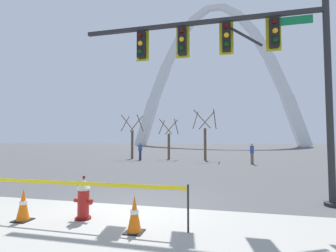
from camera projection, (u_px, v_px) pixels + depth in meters
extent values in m
plane|color=#474749|center=(135.00, 205.00, 6.93)|extent=(240.00, 240.00, 0.00)
cylinder|color=#5E0F0D|center=(83.00, 218.00, 5.69)|extent=(0.36, 0.36, 0.05)
cylinder|color=maroon|center=(83.00, 203.00, 5.70)|extent=(0.26, 0.26, 0.62)
cylinder|color=#B7B7BC|center=(84.00, 189.00, 5.72)|extent=(0.30, 0.30, 0.04)
cone|color=#B7B7BC|center=(84.00, 183.00, 5.73)|extent=(0.30, 0.30, 0.22)
cylinder|color=#5E0F0D|center=(84.00, 177.00, 5.74)|extent=(0.06, 0.06, 0.06)
cylinder|color=maroon|center=(77.00, 200.00, 5.75)|extent=(0.10, 0.09, 0.09)
cylinder|color=maroon|center=(90.00, 201.00, 5.67)|extent=(0.10, 0.09, 0.09)
cylinder|color=maroon|center=(88.00, 203.00, 5.90)|extent=(0.13, 0.14, 0.13)
cylinder|color=#5E0F0D|center=(90.00, 202.00, 5.97)|extent=(0.15, 0.03, 0.15)
cylinder|color=#232326|center=(188.00, 209.00, 4.88)|extent=(0.04, 0.04, 0.94)
cube|color=yellow|center=(64.00, 183.00, 5.56)|extent=(5.64, 0.05, 0.08)
cube|color=black|center=(134.00, 232.00, 4.86)|extent=(0.36, 0.36, 0.03)
cone|color=orange|center=(134.00, 213.00, 4.88)|extent=(0.28, 0.28, 0.70)
cylinder|color=white|center=(134.00, 211.00, 4.88)|extent=(0.17, 0.17, 0.08)
cube|color=black|center=(23.00, 220.00, 5.56)|extent=(0.36, 0.36, 0.03)
cone|color=orange|center=(23.00, 204.00, 5.58)|extent=(0.28, 0.28, 0.70)
cylinder|color=white|center=(23.00, 202.00, 5.58)|extent=(0.17, 0.17, 0.08)
cylinder|color=#232326|center=(329.00, 98.00, 6.98)|extent=(0.18, 0.18, 6.00)
cylinder|color=#232326|center=(333.00, 204.00, 6.81)|extent=(0.44, 0.44, 0.10)
cube|color=#232326|center=(194.00, 23.00, 7.98)|extent=(7.60, 0.12, 0.12)
cylinder|color=#232326|center=(244.00, 35.00, 7.61)|extent=(1.11, 0.08, 0.81)
cube|color=black|center=(274.00, 32.00, 7.41)|extent=(0.26, 0.24, 0.90)
cube|color=gold|center=(273.00, 34.00, 7.54)|extent=(0.44, 0.03, 1.04)
sphere|color=#360606|center=(275.00, 21.00, 7.30)|extent=(0.16, 0.16, 0.16)
sphere|color=orange|center=(275.00, 31.00, 7.28)|extent=(0.16, 0.16, 0.16)
sphere|color=black|center=(275.00, 40.00, 7.27)|extent=(0.16, 0.16, 0.16)
cube|color=black|center=(226.00, 37.00, 7.72)|extent=(0.26, 0.24, 0.90)
cube|color=gold|center=(226.00, 39.00, 7.86)|extent=(0.44, 0.03, 1.04)
sphere|color=#360606|center=(226.00, 26.00, 7.61)|extent=(0.16, 0.16, 0.16)
sphere|color=orange|center=(226.00, 35.00, 7.60)|extent=(0.16, 0.16, 0.16)
sphere|color=black|center=(227.00, 44.00, 7.58)|extent=(0.16, 0.16, 0.16)
cube|color=black|center=(182.00, 41.00, 8.04)|extent=(0.26, 0.24, 0.90)
cube|color=gold|center=(183.00, 43.00, 8.18)|extent=(0.44, 0.03, 1.04)
sphere|color=#360606|center=(182.00, 31.00, 7.93)|extent=(0.16, 0.16, 0.16)
sphere|color=orange|center=(182.00, 39.00, 7.92)|extent=(0.16, 0.16, 0.16)
sphere|color=black|center=(182.00, 48.00, 7.90)|extent=(0.16, 0.16, 0.16)
cube|color=black|center=(142.00, 45.00, 8.36)|extent=(0.26, 0.24, 0.90)
cube|color=gold|center=(143.00, 46.00, 8.49)|extent=(0.44, 0.03, 1.04)
sphere|color=#360606|center=(140.00, 35.00, 8.25)|extent=(0.16, 0.16, 0.16)
sphere|color=orange|center=(140.00, 43.00, 8.23)|extent=(0.16, 0.16, 0.16)
sphere|color=black|center=(140.00, 51.00, 8.22)|extent=(0.16, 0.16, 0.16)
cube|color=#0F6638|center=(296.00, 20.00, 7.27)|extent=(0.90, 0.04, 0.24)
cube|color=silver|center=(147.00, 124.00, 75.91)|extent=(7.02, 2.92, 14.58)
cube|color=silver|center=(160.00, 83.00, 75.64)|extent=(6.68, 2.61, 11.93)
cube|color=silver|center=(173.00, 52.00, 75.22)|extent=(6.30, 2.30, 9.32)
cube|color=silver|center=(187.00, 29.00, 74.65)|extent=(5.85, 2.00, 6.75)
cube|color=silver|center=(201.00, 14.00, 73.92)|extent=(5.21, 1.69, 4.20)
cube|color=silver|center=(215.00, 8.00, 73.04)|extent=(4.31, 1.38, 1.38)
cube|color=silver|center=(230.00, 11.00, 72.02)|extent=(5.21, 1.69, 4.20)
cube|color=silver|center=(245.00, 23.00, 70.83)|extent=(5.85, 2.00, 6.75)
cube|color=silver|center=(261.00, 45.00, 69.50)|extent=(6.30, 2.30, 9.32)
cube|color=silver|center=(278.00, 77.00, 68.02)|extent=(6.68, 2.61, 11.93)
cube|color=silver|center=(296.00, 121.00, 66.38)|extent=(7.02, 2.92, 14.58)
cylinder|color=brown|center=(132.00, 145.00, 24.03)|extent=(0.24, 0.24, 2.70)
cylinder|color=brown|center=(125.00, 124.00, 24.50)|extent=(0.37, 1.45, 1.62)
cylinder|color=brown|center=(140.00, 123.00, 23.88)|extent=(0.23, 1.47, 1.62)
cylinder|color=brown|center=(136.00, 124.00, 24.94)|extent=(1.47, 0.23, 1.62)
cylinder|color=brown|center=(127.00, 123.00, 23.39)|extent=(1.45, 0.40, 1.62)
cylinder|color=brown|center=(169.00, 146.00, 23.72)|extent=(0.24, 0.24, 2.43)
cylinder|color=brown|center=(162.00, 127.00, 24.13)|extent=(0.34, 1.31, 1.46)
cylinder|color=brown|center=(176.00, 127.00, 23.58)|extent=(0.21, 1.32, 1.46)
cylinder|color=brown|center=(171.00, 127.00, 24.54)|extent=(1.32, 0.21, 1.46)
cylinder|color=brown|center=(165.00, 126.00, 23.14)|extent=(1.31, 0.37, 1.46)
cylinder|color=brown|center=(205.00, 144.00, 22.36)|extent=(0.24, 0.24, 2.88)
cylinder|color=brown|center=(196.00, 120.00, 22.85)|extent=(0.38, 1.54, 1.72)
cylinder|color=brown|center=(215.00, 119.00, 22.19)|extent=(0.23, 1.56, 1.72)
cylinder|color=brown|center=(207.00, 120.00, 23.33)|extent=(1.56, 0.23, 1.72)
cylinder|color=brown|center=(202.00, 119.00, 21.67)|extent=(1.54, 0.42, 1.72)
cylinder|color=brown|center=(252.00, 159.00, 18.47)|extent=(0.22, 0.22, 0.84)
cube|color=#2D4C99|center=(252.00, 149.00, 18.51)|extent=(0.26, 0.37, 0.54)
sphere|color=tan|center=(252.00, 144.00, 18.53)|extent=(0.20, 0.20, 0.20)
cylinder|color=#232847|center=(140.00, 156.00, 22.12)|extent=(0.22, 0.22, 0.84)
cube|color=#2D4C99|center=(140.00, 148.00, 22.16)|extent=(0.29, 0.38, 0.54)
sphere|color=#936B4C|center=(140.00, 144.00, 22.18)|extent=(0.20, 0.20, 0.20)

